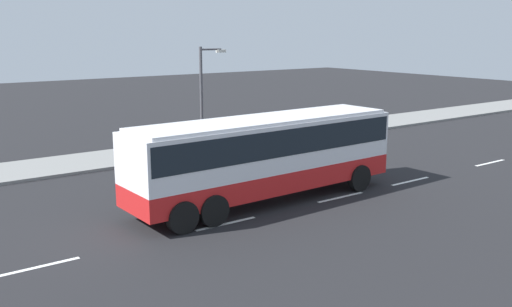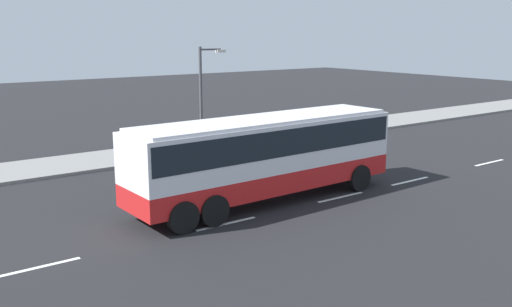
% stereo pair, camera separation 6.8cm
% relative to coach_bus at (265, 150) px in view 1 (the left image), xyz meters
% --- Properties ---
extents(ground_plane, '(120.00, 120.00, 0.00)m').
position_rel_coach_bus_xyz_m(ground_plane, '(-0.13, 0.94, -2.04)').
color(ground_plane, black).
extents(sidewalk_curb, '(80.00, 4.00, 0.15)m').
position_rel_coach_bus_xyz_m(sidewalk_curb, '(-0.13, 10.39, -1.96)').
color(sidewalk_curb, gray).
rests_on(sidewalk_curb, ground_plane).
extents(lane_centreline, '(29.92, 0.16, 0.01)m').
position_rel_coach_bus_xyz_m(lane_centreline, '(-0.55, -1.36, -2.03)').
color(lane_centreline, white).
rests_on(lane_centreline, ground_plane).
extents(coach_bus, '(11.26, 2.98, 3.27)m').
position_rel_coach_bus_xyz_m(coach_bus, '(0.00, 0.00, 0.00)').
color(coach_bus, red).
rests_on(coach_bus, ground_plane).
extents(pedestrian_near_curb, '(0.32, 0.32, 1.52)m').
position_rel_coach_bus_xyz_m(pedestrian_near_curb, '(1.27, 8.89, -1.02)').
color(pedestrian_near_curb, '#38334C').
rests_on(pedestrian_near_curb, sidewalk_curb).
extents(street_lamp, '(1.58, 0.24, 5.56)m').
position_rel_coach_bus_xyz_m(street_lamp, '(2.45, 8.63, 1.36)').
color(street_lamp, '#47474C').
rests_on(street_lamp, sidewalk_curb).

